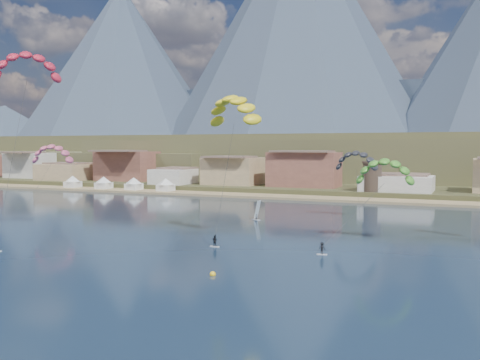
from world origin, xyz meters
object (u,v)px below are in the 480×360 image
object	(u,v)px
kitesurfer_yellow	(234,106)
kitesurfer_green	(384,168)
kitesurfer_red	(26,62)
watchtower	(372,176)
windsurfer	(256,214)
buoy	(213,274)

from	to	relation	value
kitesurfer_yellow	kitesurfer_green	world-z (taller)	kitesurfer_yellow
kitesurfer_red	kitesurfer_yellow	xyz separation A→B (m)	(30.85, 13.25, -7.06)
kitesurfer_red	kitesurfer_green	size ratio (longest dim) A/B	1.82
watchtower	windsurfer	xyz separation A→B (m)	(-13.65, -53.93, -5.10)
kitesurfer_red	buoy	bearing A→B (deg)	-16.46
kitesurfer_yellow	kitesurfer_green	bearing A→B (deg)	13.72
kitesurfer_yellow	windsurfer	world-z (taller)	kitesurfer_yellow
watchtower	buoy	size ratio (longest dim) A/B	11.90
watchtower	windsurfer	size ratio (longest dim) A/B	2.16
kitesurfer_red	watchtower	bearing A→B (deg)	65.57
kitesurfer_red	windsurfer	bearing A→B (deg)	52.34
kitesurfer_yellow	buoy	world-z (taller)	kitesurfer_yellow
kitesurfer_yellow	windsurfer	distance (m)	29.42
windsurfer	kitesurfer_yellow	bearing A→B (deg)	-77.94
kitesurfer_red	buoy	distance (m)	49.85
kitesurfer_red	kitesurfer_green	world-z (taller)	kitesurfer_red
kitesurfer_green	buoy	distance (m)	35.74
kitesurfer_red	windsurfer	distance (m)	51.05
windsurfer	buoy	xyz separation A→B (m)	(12.92, -45.79, -1.14)
kitesurfer_green	buoy	bearing A→B (deg)	-115.66
watchtower	kitesurfer_red	bearing A→B (deg)	-114.43
kitesurfer_red	windsurfer	size ratio (longest dim) A/B	7.96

